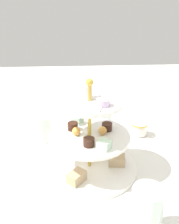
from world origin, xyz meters
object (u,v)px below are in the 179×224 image
(water_glass_mid_back, at_px, (43,129))
(water_glass_tall_right, at_px, (147,211))
(water_glass_short_left, at_px, (103,119))
(teacup_with_saucer, at_px, (139,129))
(tiered_serving_stand, at_px, (90,143))

(water_glass_mid_back, bearing_deg, water_glass_tall_right, -147.02)
(water_glass_short_left, height_order, teacup_with_saucer, water_glass_short_left)
(water_glass_short_left, xyz_separation_m, water_glass_mid_back, (-0.08, 0.22, 0.01))
(teacup_with_saucer, xyz_separation_m, water_glass_mid_back, (-0.01, 0.35, 0.02))
(tiered_serving_stand, distance_m, water_glass_tall_right, 0.26)
(water_glass_short_left, distance_m, teacup_with_saucer, 0.14)
(tiered_serving_stand, xyz_separation_m, water_glass_mid_back, (0.17, 0.15, -0.04))
(tiered_serving_stand, xyz_separation_m, water_glass_tall_right, (-0.23, -0.11, -0.03))
(water_glass_tall_right, bearing_deg, teacup_with_saucer, -11.73)
(tiered_serving_stand, bearing_deg, water_glass_short_left, -15.29)
(tiered_serving_stand, bearing_deg, teacup_with_saucer, -46.39)
(teacup_with_saucer, bearing_deg, tiered_serving_stand, 133.61)
(tiered_serving_stand, relative_size, water_glass_short_left, 3.62)
(water_glass_tall_right, height_order, water_glass_mid_back, water_glass_tall_right)
(water_glass_short_left, distance_m, water_glass_mid_back, 0.23)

